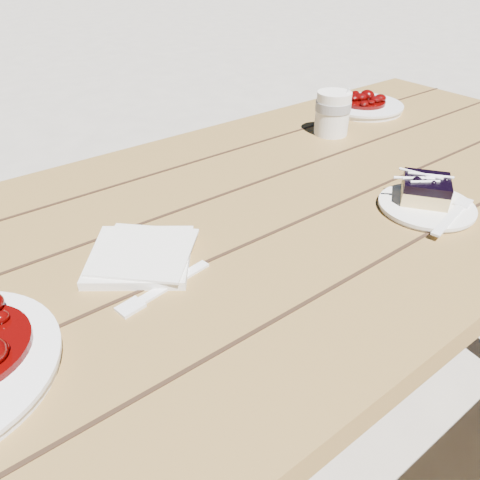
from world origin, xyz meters
TOP-DOWN VIEW (x-y plane):
  - ground at (0.00, 0.00)m, footprint 60.00×60.00m
  - picnic_table at (0.00, -0.00)m, footprint 2.00×1.55m
  - dessert_plate at (0.30, -0.19)m, footprint 0.16×0.16m
  - blueberry_cake at (0.31, -0.17)m, footprint 0.11×0.11m
  - fork_dessert at (0.28, -0.24)m, footprint 0.16×0.06m
  - coffee_cup at (0.44, 0.18)m, footprint 0.08×0.08m
  - napkin_stack at (-0.18, -0.01)m, footprint 0.21×0.21m
  - fork_table at (-0.17, -0.09)m, footprint 0.16×0.05m
  - second_plate at (0.65, 0.25)m, footprint 0.22×0.22m
  - second_stew at (0.65, 0.25)m, footprint 0.12×0.12m

SIDE VIEW (x-z plane):
  - ground at x=0.00m, z-range 0.00..0.00m
  - picnic_table at x=0.00m, z-range 0.21..0.96m
  - fork_table at x=-0.17m, z-range 0.75..0.75m
  - dessert_plate at x=0.30m, z-range 0.75..0.76m
  - napkin_stack at x=-0.18m, z-range 0.75..0.76m
  - second_plate at x=0.65m, z-range 0.75..0.77m
  - fork_dessert at x=0.28m, z-range 0.76..0.76m
  - blueberry_cake at x=0.31m, z-range 0.76..0.81m
  - second_stew at x=0.65m, z-range 0.77..0.81m
  - coffee_cup at x=0.44m, z-range 0.75..0.85m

